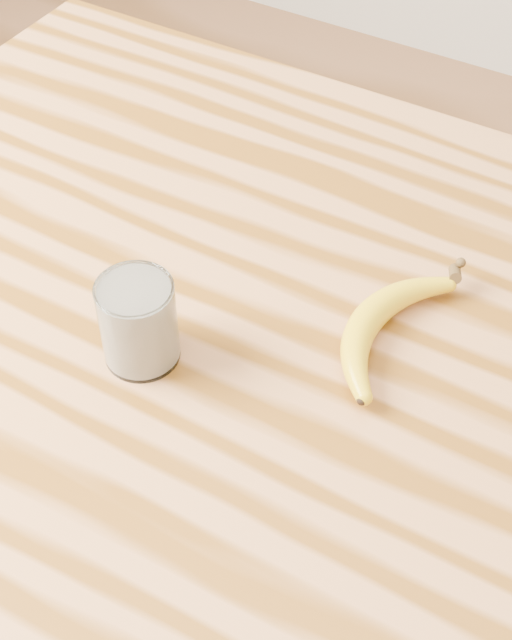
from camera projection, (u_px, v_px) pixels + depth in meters
The scene contains 3 objects.
table at pixel (303, 412), 0.95m from camera, with size 1.20×0.80×0.90m.
smoothie_glass at pixel (138, 322), 0.80m from camera, with size 0.07×0.07×0.09m.
banana at pixel (368, 318), 0.84m from camera, with size 0.09×0.25×0.03m, color gold, non-canonical shape.
Camera 1 is at (0.24, -0.52, 1.53)m, focal length 50.00 mm.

